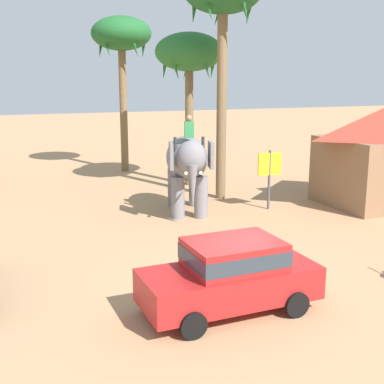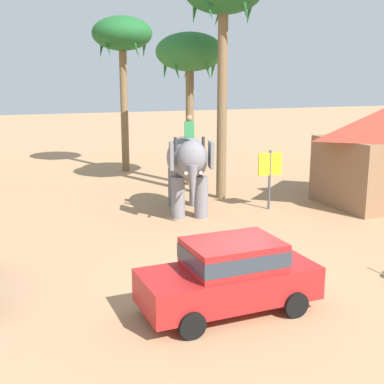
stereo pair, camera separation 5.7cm
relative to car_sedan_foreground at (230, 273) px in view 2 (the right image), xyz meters
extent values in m
plane|color=tan|center=(0.51, 0.87, -0.93)|extent=(120.00, 120.00, 0.00)
cube|color=red|center=(-0.04, 0.00, -0.25)|extent=(4.20, 1.97, 0.76)
cube|color=red|center=(0.06, 0.00, 0.45)|extent=(2.20, 1.70, 0.64)
cube|color=#2D3842|center=(0.06, 0.00, 0.45)|extent=(2.22, 1.72, 0.35)
cylinder|color=black|center=(-1.25, -0.94, -0.63)|extent=(0.61, 0.22, 0.60)
cylinder|color=black|center=(-1.36, 0.76, -0.63)|extent=(0.61, 0.22, 0.60)
cylinder|color=black|center=(1.29, -0.77, -0.63)|extent=(0.61, 0.22, 0.60)
cylinder|color=black|center=(1.17, 0.93, -0.63)|extent=(0.61, 0.22, 0.60)
ellipsoid|color=slate|center=(1.88, 8.74, 1.22)|extent=(2.25, 3.38, 1.70)
cylinder|color=slate|center=(2.11, 7.74, -0.13)|extent=(0.52, 0.52, 1.60)
cylinder|color=slate|center=(1.25, 7.93, -0.13)|extent=(0.52, 0.52, 1.60)
cylinder|color=slate|center=(2.52, 9.55, -0.13)|extent=(0.52, 0.52, 1.60)
cylinder|color=slate|center=(1.66, 9.75, -0.13)|extent=(0.52, 0.52, 1.60)
ellipsoid|color=slate|center=(1.52, 7.16, 1.52)|extent=(1.30, 1.22, 1.20)
cube|color=slate|center=(2.25, 7.09, 1.57)|extent=(0.30, 0.81, 0.96)
cube|color=slate|center=(0.84, 7.41, 1.57)|extent=(0.30, 0.81, 0.96)
cone|color=slate|center=(1.42, 6.72, 0.52)|extent=(0.43, 0.43, 1.60)
cone|color=beige|center=(1.69, 6.71, 1.02)|extent=(0.24, 0.58, 0.21)
cone|color=beige|center=(1.18, 6.82, 1.02)|extent=(0.24, 0.58, 0.21)
cube|color=#338C4C|center=(1.69, 7.91, 2.42)|extent=(0.38, 0.31, 0.60)
sphere|color=#A87A56|center=(1.69, 7.91, 2.84)|extent=(0.22, 0.22, 0.22)
cylinder|color=#333338|center=(2.20, 7.80, 1.87)|extent=(0.12, 0.12, 0.55)
cylinder|color=#333338|center=(1.19, 8.03, 1.87)|extent=(0.12, 0.12, 0.55)
cylinder|color=brown|center=(3.61, 13.51, 2.14)|extent=(0.39, 0.39, 6.13)
ellipsoid|color=#286B2D|center=(3.61, 13.51, 5.40)|extent=(3.20, 3.20, 1.80)
cone|color=#286B2D|center=(4.81, 13.51, 4.90)|extent=(0.40, 0.92, 1.64)
cone|color=#286B2D|center=(3.99, 14.65, 4.90)|extent=(0.91, 0.57, 1.67)
cone|color=#286B2D|center=(2.64, 14.22, 4.90)|extent=(0.73, 0.83, 1.69)
cone|color=#286B2D|center=(2.64, 12.81, 4.90)|extent=(0.73, 0.83, 1.69)
cone|color=#286B2D|center=(3.99, 12.37, 4.90)|extent=(0.91, 0.57, 1.67)
cylinder|color=brown|center=(1.40, 18.13, 2.67)|extent=(0.41, 0.41, 7.21)
ellipsoid|color=#1E5B28|center=(1.40, 18.13, 6.48)|extent=(3.20, 3.20, 1.80)
cone|color=#1E5B28|center=(2.60, 18.13, 5.98)|extent=(0.40, 0.92, 1.64)
cone|color=#1E5B28|center=(1.77, 19.27, 5.98)|extent=(0.91, 0.57, 1.67)
cone|color=#1E5B28|center=(0.43, 18.83, 5.98)|extent=(0.73, 0.83, 1.69)
cone|color=#1E5B28|center=(0.43, 17.42, 5.98)|extent=(0.73, 0.83, 1.69)
cone|color=#1E5B28|center=(1.77, 16.99, 5.98)|extent=(0.91, 0.57, 1.67)
cylinder|color=brown|center=(4.01, 10.42, 3.27)|extent=(0.42, 0.42, 8.40)
cone|color=#1E5B28|center=(5.21, 10.42, 7.17)|extent=(0.40, 0.92, 1.64)
cone|color=#1E5B28|center=(4.38, 11.56, 7.17)|extent=(0.91, 0.57, 1.67)
cone|color=#1E5B28|center=(3.04, 11.13, 7.17)|extent=(0.73, 0.83, 1.69)
cone|color=#1E5B28|center=(3.04, 9.72, 7.17)|extent=(0.73, 0.83, 1.69)
cone|color=#1E5B28|center=(4.38, 9.28, 7.17)|extent=(0.91, 0.57, 1.67)
cube|color=#8C6647|center=(9.87, 7.35, 0.47)|extent=(4.63, 3.89, 2.80)
pyramid|color=#9E3828|center=(9.87, 7.35, 2.47)|extent=(5.27, 4.53, 1.20)
cylinder|color=#4C4C51|center=(5.12, 8.02, 0.27)|extent=(0.10, 0.10, 2.40)
cube|color=yellow|center=(5.12, 8.02, 0.92)|extent=(1.00, 0.08, 0.90)
camera|label=1|loc=(-4.53, -10.32, 4.51)|focal=48.92mm
camera|label=2|loc=(-4.48, -10.34, 4.51)|focal=48.92mm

